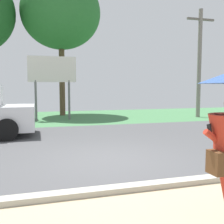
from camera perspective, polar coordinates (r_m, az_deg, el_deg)
The scene contains 4 objects.
ground_plane at distance 9.48m, azimuth -5.39°, elevation -5.94°, with size 40.00×22.00×0.20m.
utility_pole at distance 16.95m, azimuth 18.42°, elevation 10.44°, with size 1.80×0.24×6.44m.
roadside_billboard at distance 14.90m, azimuth -12.83°, elevation 8.07°, with size 2.60×0.12×3.50m.
tree_left_far at distance 18.00m, azimuth -11.02°, elevation 20.27°, with size 4.98×4.98×8.76m.
Camera 1 is at (-1.69, -6.19, 1.79)m, focal length 42.15 mm.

